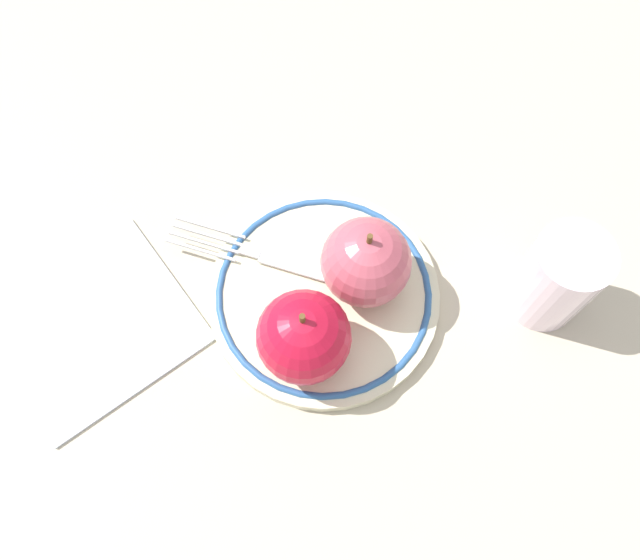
{
  "coord_description": "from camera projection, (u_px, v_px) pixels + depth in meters",
  "views": [
    {
      "loc": [
        -0.12,
        0.18,
        0.52
      ],
      "look_at": [
        0.0,
        0.01,
        0.04
      ],
      "focal_mm": 35.0,
      "sensor_mm": 36.0,
      "label": 1
    }
  ],
  "objects": [
    {
      "name": "napkin_folded",
      "position": [
        96.0,
        325.0,
        0.54
      ],
      "size": [
        0.19,
        0.19,
        0.01
      ],
      "primitive_type": "cube",
      "rotation": [
        0.0,
        0.0,
        -0.32
      ],
      "color": "silver",
      "rests_on": "ground_plane"
    },
    {
      "name": "apple_red_whole",
      "position": [
        304.0,
        337.0,
        0.49
      ],
      "size": [
        0.08,
        0.08,
        0.09
      ],
      "color": "#B6112A",
      "rests_on": "plate"
    },
    {
      "name": "fork",
      "position": [
        277.0,
        260.0,
        0.55
      ],
      "size": [
        0.19,
        0.07,
        0.0
      ],
      "rotation": [
        0.0,
        0.0,
        0.3
      ],
      "color": "silver",
      "rests_on": "plate"
    },
    {
      "name": "drinking_glass",
      "position": [
        557.0,
        278.0,
        0.52
      ],
      "size": [
        0.06,
        0.06,
        0.09
      ],
      "primitive_type": "cylinder",
      "color": "silver",
      "rests_on": "ground_plane"
    },
    {
      "name": "apple_second_whole",
      "position": [
        366.0,
        262.0,
        0.51
      ],
      "size": [
        0.08,
        0.08,
        0.09
      ],
      "color": "#B44C5B",
      "rests_on": "plate"
    },
    {
      "name": "plate",
      "position": [
        320.0,
        292.0,
        0.55
      ],
      "size": [
        0.2,
        0.2,
        0.02
      ],
      "color": "beige",
      "rests_on": "ground_plane"
    },
    {
      "name": "ground_plane",
      "position": [
        330.0,
        289.0,
        0.56
      ],
      "size": [
        2.0,
        2.0,
        0.0
      ],
      "primitive_type": "plane",
      "color": "#B5A992"
    }
  ]
}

